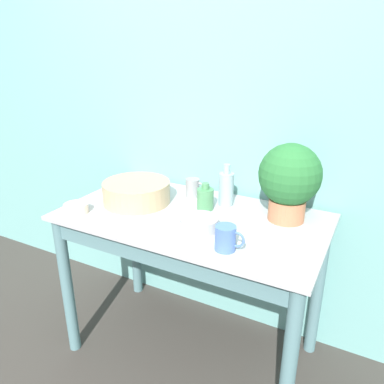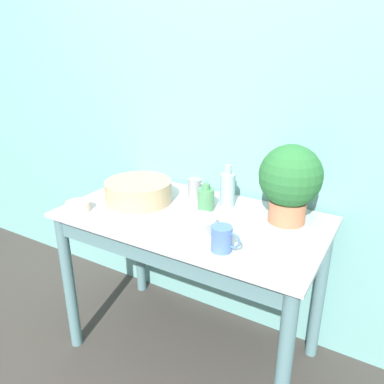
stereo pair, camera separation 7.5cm
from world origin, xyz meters
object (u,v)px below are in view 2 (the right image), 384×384
object	(u,v)px
bowl_wash_large	(138,191)
bottle_tall	(227,189)
mug_grey	(195,188)
bowl_small_cream	(78,206)
bowl_small_steel	(198,224)
potted_plant	(290,180)
mug_blue	(222,239)
bottle_short	(206,199)

from	to	relation	value
bowl_wash_large	bottle_tall	world-z (taller)	bottle_tall
mug_grey	bowl_small_cream	distance (m)	0.61
bowl_small_steel	bowl_small_cream	bearing A→B (deg)	-168.61
potted_plant	mug_blue	xyz separation A→B (m)	(-0.14, -0.39, -0.15)
mug_grey	bottle_tall	bearing A→B (deg)	-5.58
mug_grey	bowl_small_cream	xyz separation A→B (m)	(-0.40, -0.45, -0.03)
bowl_small_cream	bowl_small_steel	world-z (taller)	bowl_small_steel
bowl_small_cream	bowl_wash_large	bearing A→B (deg)	53.89
mug_blue	bottle_tall	bearing A→B (deg)	113.09
mug_blue	bowl_small_steel	distance (m)	0.21
bottle_tall	bottle_short	size ratio (longest dim) A/B	1.58
mug_blue	mug_grey	xyz separation A→B (m)	(-0.38, 0.44, -0.00)
potted_plant	bottle_short	world-z (taller)	potted_plant
bottle_tall	bottle_short	xyz separation A→B (m)	(-0.07, -0.10, -0.03)
bowl_wash_large	mug_grey	world-z (taller)	bowl_wash_large
potted_plant	mug_grey	world-z (taller)	potted_plant
potted_plant	mug_blue	bearing A→B (deg)	-109.50
potted_plant	bowl_small_steel	bearing A→B (deg)	-138.27
mug_blue	bottle_short	bearing A→B (deg)	127.54
potted_plant	bowl_wash_large	bearing A→B (deg)	-168.36
bottle_short	mug_grey	distance (m)	0.18
mug_grey	bowl_small_steel	distance (m)	0.39
bowl_wash_large	mug_blue	size ratio (longest dim) A/B	2.80
mug_blue	mug_grey	bearing A→B (deg)	130.60
bowl_wash_large	mug_grey	bearing A→B (deg)	42.73
bottle_short	mug_blue	xyz separation A→B (m)	(0.25, -0.32, -0.00)
bottle_short	mug_blue	world-z (taller)	bottle_short
bottle_short	mug_blue	distance (m)	0.41
mug_grey	potted_plant	bearing A→B (deg)	-5.81
mug_grey	bowl_small_cream	size ratio (longest dim) A/B	0.96
potted_plant	bowl_small_cream	xyz separation A→B (m)	(-0.92, -0.40, -0.18)
bowl_wash_large	mug_blue	world-z (taller)	bowl_wash_large
mug_blue	mug_grey	size ratio (longest dim) A/B	1.09
bowl_wash_large	bowl_small_steel	xyz separation A→B (m)	(0.43, -0.13, -0.03)
bottle_short	mug_blue	size ratio (longest dim) A/B	1.10
mug_grey	bowl_small_steel	xyz separation A→B (m)	(0.21, -0.33, -0.02)
bowl_small_cream	bowl_small_steel	xyz separation A→B (m)	(0.61, 0.12, 0.00)
potted_plant	bowl_wash_large	size ratio (longest dim) A/B	1.05
mug_blue	bowl_small_cream	world-z (taller)	mug_blue
potted_plant	bowl_wash_large	distance (m)	0.77
bottle_short	bowl_small_steel	bearing A→B (deg)	-70.78
potted_plant	bottle_short	xyz separation A→B (m)	(-0.39, -0.07, -0.15)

